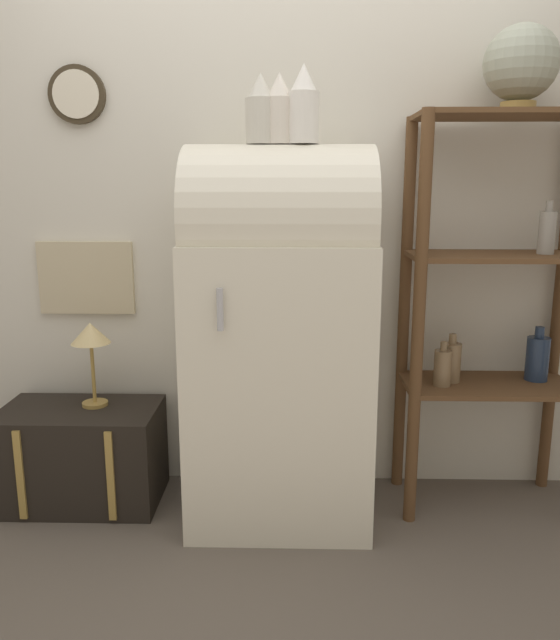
% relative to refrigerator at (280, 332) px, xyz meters
% --- Properties ---
extents(ground_plane, '(12.00, 12.00, 0.00)m').
position_rel_refrigerator_xyz_m(ground_plane, '(0.00, -0.25, -0.79)').
color(ground_plane, '#60564C').
extents(wall_back, '(7.00, 0.09, 2.70)m').
position_rel_refrigerator_xyz_m(wall_back, '(-0.00, 0.32, 0.56)').
color(wall_back, silver).
rests_on(wall_back, ground_plane).
extents(refrigerator, '(0.73, 0.63, 1.53)m').
position_rel_refrigerator_xyz_m(refrigerator, '(0.00, 0.00, 0.00)').
color(refrigerator, silver).
rests_on(refrigerator, ground_plane).
extents(suitcase_trunk, '(0.68, 0.41, 0.43)m').
position_rel_refrigerator_xyz_m(suitcase_trunk, '(-0.87, 0.06, -0.57)').
color(suitcase_trunk, black).
rests_on(suitcase_trunk, ground_plane).
extents(shelf_unit, '(0.72, 0.38, 1.65)m').
position_rel_refrigerator_xyz_m(shelf_unit, '(0.89, 0.09, 0.14)').
color(shelf_unit, brown).
rests_on(shelf_unit, ground_plane).
extents(globe, '(0.29, 0.29, 0.33)m').
position_rel_refrigerator_xyz_m(globe, '(0.93, 0.11, 1.04)').
color(globe, '#AD8942').
rests_on(globe, shelf_unit).
extents(vase_left, '(0.12, 0.12, 0.26)m').
position_rel_refrigerator_xyz_m(vase_left, '(-0.07, 0.01, 0.86)').
color(vase_left, beige).
rests_on(vase_left, refrigerator).
extents(vase_center, '(0.11, 0.11, 0.26)m').
position_rel_refrigerator_xyz_m(vase_center, '(0.00, 0.00, 0.86)').
color(vase_center, silver).
rests_on(vase_center, refrigerator).
extents(vase_right, '(0.12, 0.12, 0.29)m').
position_rel_refrigerator_xyz_m(vase_right, '(0.09, -0.01, 0.87)').
color(vase_right, white).
rests_on(vase_right, refrigerator).
extents(desk_lamp, '(0.17, 0.17, 0.37)m').
position_rel_refrigerator_xyz_m(desk_lamp, '(-0.81, 0.10, -0.06)').
color(desk_lamp, '#AD8942').
rests_on(desk_lamp, suitcase_trunk).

